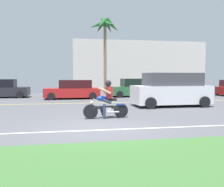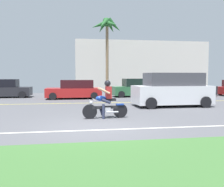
{
  "view_description": "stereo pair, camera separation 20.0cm",
  "coord_description": "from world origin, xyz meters",
  "px_view_note": "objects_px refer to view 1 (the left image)",
  "views": [
    {
      "loc": [
        -0.95,
        -8.42,
        1.78
      ],
      "look_at": [
        1.1,
        3.39,
        0.93
      ],
      "focal_mm": 38.92,
      "sensor_mm": 36.0,
      "label": 1
    },
    {
      "loc": [
        -0.75,
        -8.46,
        1.78
      ],
      "look_at": [
        1.1,
        3.39,
        0.93
      ],
      "focal_mm": 38.92,
      "sensor_mm": 36.0,
      "label": 2
    }
  ],
  "objects_px": {
    "suv_nearby": "(171,90)",
    "parked_car_3": "(189,88)",
    "palm_tree_0": "(105,29)",
    "motorcyclist": "(106,102)",
    "parked_car_1": "(73,90)",
    "parked_car_2": "(132,88)",
    "parked_car_0": "(3,89)"
  },
  "relations": [
    {
      "from": "parked_car_0",
      "to": "parked_car_1",
      "type": "relative_size",
      "value": 0.92
    },
    {
      "from": "parked_car_3",
      "to": "palm_tree_0",
      "type": "height_order",
      "value": "palm_tree_0"
    },
    {
      "from": "motorcyclist",
      "to": "palm_tree_0",
      "type": "bearing_deg",
      "value": 81.97
    },
    {
      "from": "parked_car_0",
      "to": "parked_car_3",
      "type": "height_order",
      "value": "parked_car_3"
    },
    {
      "from": "parked_car_0",
      "to": "palm_tree_0",
      "type": "bearing_deg",
      "value": 16.55
    },
    {
      "from": "parked_car_3",
      "to": "suv_nearby",
      "type": "bearing_deg",
      "value": -124.66
    },
    {
      "from": "suv_nearby",
      "to": "parked_car_1",
      "type": "height_order",
      "value": "suv_nearby"
    },
    {
      "from": "parked_car_2",
      "to": "palm_tree_0",
      "type": "bearing_deg",
      "value": 118.79
    },
    {
      "from": "parked_car_1",
      "to": "palm_tree_0",
      "type": "distance_m",
      "value": 8.05
    },
    {
      "from": "parked_car_3",
      "to": "parked_car_2",
      "type": "bearing_deg",
      "value": 177.75
    },
    {
      "from": "motorcyclist",
      "to": "parked_car_0",
      "type": "relative_size",
      "value": 0.48
    },
    {
      "from": "motorcyclist",
      "to": "parked_car_1",
      "type": "xyz_separation_m",
      "value": [
        -1.26,
        9.38,
        0.02
      ]
    },
    {
      "from": "parked_car_1",
      "to": "parked_car_2",
      "type": "relative_size",
      "value": 1.14
    },
    {
      "from": "motorcyclist",
      "to": "parked_car_1",
      "type": "relative_size",
      "value": 0.45
    },
    {
      "from": "motorcyclist",
      "to": "palm_tree_0",
      "type": "xyz_separation_m",
      "value": [
        1.98,
        14.05,
        5.72
      ]
    },
    {
      "from": "suv_nearby",
      "to": "parked_car_3",
      "type": "bearing_deg",
      "value": 55.34
    },
    {
      "from": "parked_car_2",
      "to": "motorcyclist",
      "type": "bearing_deg",
      "value": -110.28
    },
    {
      "from": "suv_nearby",
      "to": "parked_car_3",
      "type": "xyz_separation_m",
      "value": [
        4.71,
        6.82,
        -0.22
      ]
    },
    {
      "from": "parked_car_1",
      "to": "palm_tree_0",
      "type": "height_order",
      "value": "palm_tree_0"
    },
    {
      "from": "palm_tree_0",
      "to": "parked_car_2",
      "type": "bearing_deg",
      "value": -61.21
    },
    {
      "from": "parked_car_1",
      "to": "parked_car_3",
      "type": "xyz_separation_m",
      "value": [
        10.42,
        0.97,
        0.04
      ]
    },
    {
      "from": "parked_car_1",
      "to": "parked_car_2",
      "type": "distance_m",
      "value": 5.3
    },
    {
      "from": "suv_nearby",
      "to": "palm_tree_0",
      "type": "relative_size",
      "value": 0.62
    },
    {
      "from": "motorcyclist",
      "to": "parked_car_2",
      "type": "height_order",
      "value": "motorcyclist"
    },
    {
      "from": "suv_nearby",
      "to": "parked_car_1",
      "type": "distance_m",
      "value": 8.17
    },
    {
      "from": "motorcyclist",
      "to": "parked_car_1",
      "type": "distance_m",
      "value": 9.46
    },
    {
      "from": "suv_nearby",
      "to": "parked_car_3",
      "type": "relative_size",
      "value": 1.21
    },
    {
      "from": "parked_car_0",
      "to": "parked_car_1",
      "type": "distance_m",
      "value": 6.08
    },
    {
      "from": "parked_car_3",
      "to": "parked_car_0",
      "type": "bearing_deg",
      "value": 176.37
    },
    {
      "from": "parked_car_1",
      "to": "suv_nearby",
      "type": "bearing_deg",
      "value": -45.73
    },
    {
      "from": "palm_tree_0",
      "to": "motorcyclist",
      "type": "bearing_deg",
      "value": -98.03
    },
    {
      "from": "suv_nearby",
      "to": "parked_car_1",
      "type": "relative_size",
      "value": 1.09
    }
  ]
}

